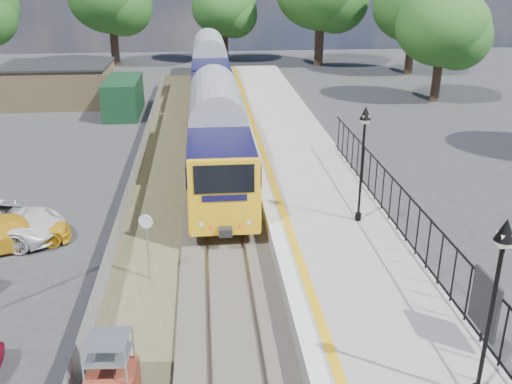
{
  "coord_description": "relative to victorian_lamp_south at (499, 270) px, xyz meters",
  "views": [
    {
      "loc": [
        -0.65,
        -14.13,
        10.37
      ],
      "look_at": [
        1.29,
        6.62,
        2.0
      ],
      "focal_mm": 40.0,
      "sensor_mm": 36.0,
      "label": 1
    }
  ],
  "objects": [
    {
      "name": "victorian_lamp_south",
      "position": [
        0.0,
        0.0,
        0.0
      ],
      "size": [
        0.44,
        0.44,
        4.6
      ],
      "color": "black",
      "rests_on": "platform"
    },
    {
      "name": "speed_sign",
      "position": [
        -8.24,
        7.62,
        -2.6
      ],
      "size": [
        0.5,
        0.19,
        2.54
      ],
      "rotation": [
        0.0,
        0.0,
        -0.32
      ],
      "color": "#999EA3",
      "rests_on": "ground"
    },
    {
      "name": "wire_fence",
      "position": [
        -9.7,
        16.0,
        -3.7
      ],
      "size": [
        0.06,
        52.0,
        1.2
      ],
      "color": "#999EA3",
      "rests_on": "ground"
    },
    {
      "name": "platform",
      "position": [
        -1.3,
        12.0,
        -3.85
      ],
      "size": [
        5.0,
        70.0,
        0.9
      ],
      "primitive_type": "cube",
      "color": "gray",
      "rests_on": "ground"
    },
    {
      "name": "victorian_lamp_north",
      "position": [
        -0.2,
        10.0,
        0.0
      ],
      "size": [
        0.44,
        0.44,
        4.6
      ],
      "color": "black",
      "rests_on": "platform"
    },
    {
      "name": "train",
      "position": [
        -5.5,
        29.92,
        -1.96
      ],
      "size": [
        2.82,
        40.83,
        3.51
      ],
      "color": "gold",
      "rests_on": "ground"
    },
    {
      "name": "tree_line",
      "position": [
        -4.1,
        46.0,
        2.31
      ],
      "size": [
        56.8,
        43.8,
        11.88
      ],
      "color": "#332319",
      "rests_on": "ground"
    },
    {
      "name": "palisade_fence",
      "position": [
        1.05,
        6.24,
        -2.46
      ],
      "size": [
        0.12,
        26.0,
        2.0
      ],
      "color": "black",
      "rests_on": "platform"
    },
    {
      "name": "brick_plinth",
      "position": [
        -8.69,
        1.65,
        -3.36
      ],
      "size": [
        1.29,
        1.29,
        1.95
      ],
      "rotation": [
        0.0,
        0.0,
        -0.07
      ],
      "color": "brown",
      "rests_on": "ground"
    },
    {
      "name": "outbuilding",
      "position": [
        -16.41,
        35.21,
        -2.78
      ],
      "size": [
        10.8,
        10.1,
        3.12
      ],
      "color": "#967F55",
      "rests_on": "ground"
    },
    {
      "name": "car_yellow",
      "position": [
        -13.82,
        10.67,
        -3.65
      ],
      "size": [
        4.83,
        3.31,
        1.3
      ],
      "primitive_type": "imported",
      "rotation": [
        0.0,
        0.0,
        1.94
      ],
      "color": "yellow",
      "rests_on": "ground"
    },
    {
      "name": "platform_edge",
      "position": [
        -3.36,
        12.0,
        -3.39
      ],
      "size": [
        0.9,
        70.0,
        0.01
      ],
      "color": "silver",
      "rests_on": "platform"
    },
    {
      "name": "track_bed",
      "position": [
        -5.97,
        13.67,
        -4.21
      ],
      "size": [
        5.9,
        80.0,
        0.29
      ],
      "color": "#473F38",
      "rests_on": "ground"
    },
    {
      "name": "ground",
      "position": [
        -5.5,
        4.0,
        -4.3
      ],
      "size": [
        120.0,
        120.0,
        0.0
      ],
      "primitive_type": "plane",
      "color": "#2D2D30",
      "rests_on": "ground"
    }
  ]
}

